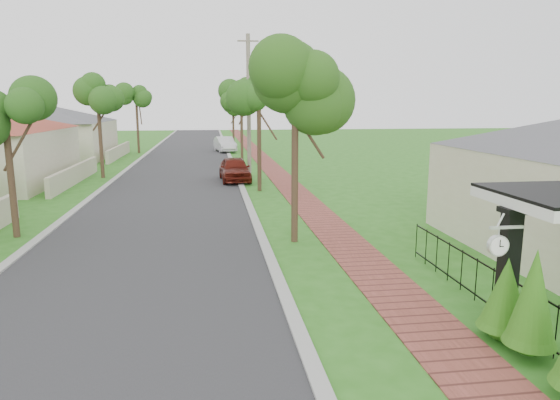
{
  "coord_description": "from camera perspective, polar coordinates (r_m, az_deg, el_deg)",
  "views": [
    {
      "loc": [
        -0.97,
        -9.32,
        4.38
      ],
      "look_at": [
        1.11,
        5.57,
        1.5
      ],
      "focal_mm": 32.0,
      "sensor_mm": 36.0,
      "label": 1
    }
  ],
  "objects": [
    {
      "name": "picket_fence",
      "position": [
        11.67,
        23.12,
        -9.31
      ],
      "size": [
        0.03,
        8.02,
        1.0
      ],
      "color": "black",
      "rests_on": "ground"
    },
    {
      "name": "kerb_left",
      "position": [
        30.19,
        -18.72,
        1.92
      ],
      "size": [
        0.3,
        120.0,
        0.1
      ],
      "primitive_type": "cube",
      "color": "#9E9E99",
      "rests_on": "ground"
    },
    {
      "name": "station_clock",
      "position": [
        9.69,
        23.7,
        -4.61
      ],
      "size": [
        0.65,
        0.13,
        0.54
      ],
      "color": "silver",
      "rests_on": "ground"
    },
    {
      "name": "kerb_right",
      "position": [
        29.69,
        -4.75,
        2.32
      ],
      "size": [
        0.3,
        120.0,
        0.1
      ],
      "primitive_type": "cube",
      "color": "#9E9E99",
      "rests_on": "ground"
    },
    {
      "name": "road",
      "position": [
        29.72,
        -11.79,
        2.14
      ],
      "size": [
        7.0,
        120.0,
        0.02
      ],
      "primitive_type": "cube",
      "color": "#28282B",
      "rests_on": "ground"
    },
    {
      "name": "sidewalk",
      "position": [
        29.95,
        0.23,
        2.43
      ],
      "size": [
        1.5,
        120.0,
        0.03
      ],
      "primitive_type": "cube",
      "color": "#94463B",
      "rests_on": "ground"
    },
    {
      "name": "street_trees",
      "position": [
        36.22,
        -11.17,
        10.89
      ],
      "size": [
        10.7,
        37.65,
        5.89
      ],
      "color": "#382619",
      "rests_on": "ground"
    },
    {
      "name": "parked_car_red",
      "position": [
        29.11,
        -5.2,
        3.52
      ],
      "size": [
        1.86,
        4.16,
        1.39
      ],
      "primitive_type": "imported",
      "rotation": [
        0.0,
        0.0,
        0.05
      ],
      "color": "#57150D",
      "rests_on": "ground"
    },
    {
      "name": "parked_car_white",
      "position": [
        47.51,
        -6.32,
        6.33
      ],
      "size": [
        2.17,
        4.45,
        1.4
      ],
      "primitive_type": "imported",
      "rotation": [
        0.0,
        0.0,
        0.17
      ],
      "color": "silver",
      "rests_on": "ground"
    },
    {
      "name": "utility_pole",
      "position": [
        29.41,
        -3.59,
        10.51
      ],
      "size": [
        1.2,
        0.24,
        8.32
      ],
      "color": "gray",
      "rests_on": "ground"
    },
    {
      "name": "ground",
      "position": [
        10.35,
        -1.89,
        -14.21
      ],
      "size": [
        160.0,
        160.0,
        0.0
      ],
      "primitive_type": "plane",
      "color": "#2A6B19",
      "rests_on": "ground"
    },
    {
      "name": "far_house_grey",
      "position": [
        45.58,
        -26.05,
        7.19
      ],
      "size": [
        15.56,
        15.56,
        4.6
      ],
      "color": "beige",
      "rests_on": "ground"
    },
    {
      "name": "near_tree",
      "position": [
        15.7,
        1.75,
        12.14
      ],
      "size": [
        2.31,
        2.31,
        5.94
      ],
      "color": "#382619",
      "rests_on": "ground"
    },
    {
      "name": "porch_post",
      "position": [
        10.5,
        24.51,
        -8.25
      ],
      "size": [
        0.48,
        0.48,
        2.52
      ],
      "color": "black",
      "rests_on": "ground"
    },
    {
      "name": "hedge_row",
      "position": [
        9.6,
        27.74,
        -11.6
      ],
      "size": [
        0.88,
        2.98,
        2.04
      ],
      "color": "#236714",
      "rests_on": "ground"
    }
  ]
}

